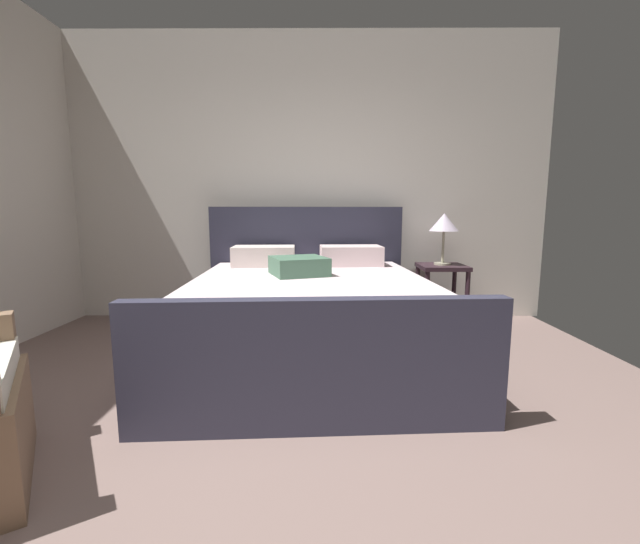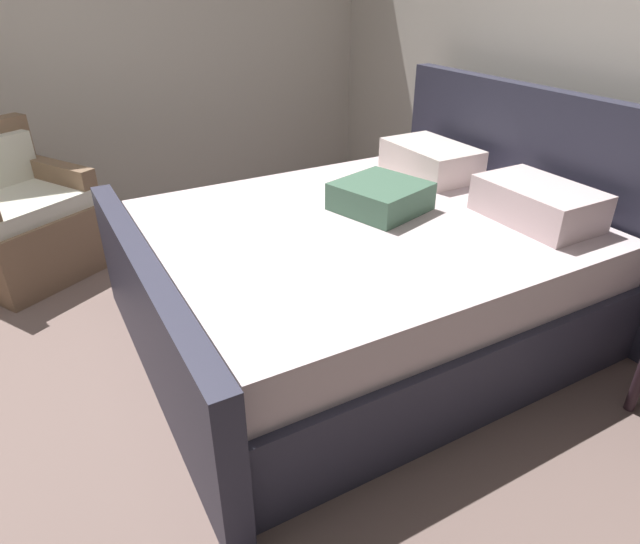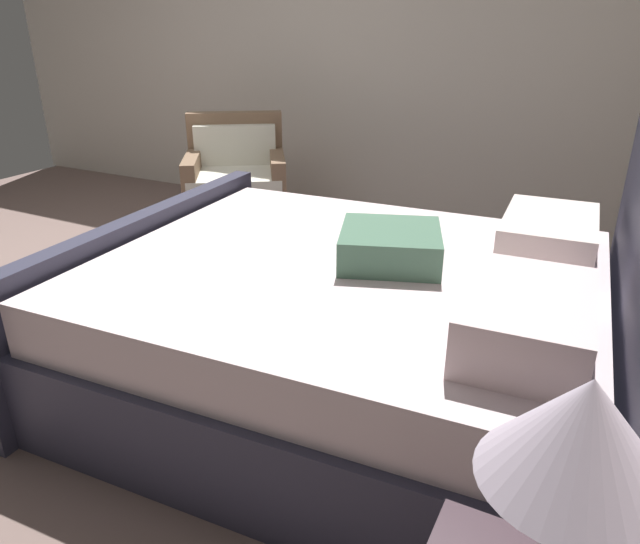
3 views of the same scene
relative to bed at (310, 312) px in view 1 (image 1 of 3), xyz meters
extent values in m
cube|color=silver|center=(-0.06, 1.27, 1.11)|extent=(4.96, 0.12, 2.90)
cube|color=#303043|center=(0.00, -0.06, -0.14)|extent=(1.90, 2.13, 0.40)
cube|color=#303043|center=(-0.06, 1.00, 0.24)|extent=(1.91, 0.21, 1.16)
cube|color=#303043|center=(0.07, -1.12, 0.00)|extent=(1.91, 0.21, 0.69)
cube|color=silver|center=(0.00, -0.06, 0.17)|extent=(1.82, 2.07, 0.22)
cube|color=silver|center=(-0.44, 0.65, 0.37)|extent=(0.58, 0.39, 0.18)
cube|color=silver|center=(0.36, 0.70, 0.37)|extent=(0.58, 0.39, 0.18)
cube|color=#497058|center=(-0.09, 0.09, 0.35)|extent=(0.51, 0.51, 0.14)
cube|color=#301F27|center=(1.27, 0.88, 0.24)|extent=(0.44, 0.44, 0.04)
cube|color=#301F27|center=(1.27, 0.88, -0.16)|extent=(0.40, 0.40, 0.02)
cylinder|color=#301F27|center=(1.08, 0.69, -0.06)|extent=(0.04, 0.04, 0.56)
cylinder|color=#301F27|center=(1.46, 0.69, -0.06)|extent=(0.04, 0.04, 0.56)
cylinder|color=#301F27|center=(1.08, 1.07, -0.06)|extent=(0.04, 0.04, 0.56)
cylinder|color=#301F27|center=(1.46, 1.07, -0.06)|extent=(0.04, 0.04, 0.56)
cylinder|color=#B7B293|center=(1.27, 0.88, 0.27)|extent=(0.16, 0.16, 0.02)
cylinder|color=#B7B293|center=(1.27, 0.88, 0.43)|extent=(0.02, 0.02, 0.31)
cone|color=silver|center=(1.27, 0.88, 0.67)|extent=(0.28, 0.28, 0.17)
camera|label=1|loc=(0.09, -3.00, 0.74)|focal=22.38mm
camera|label=2|loc=(2.11, -1.32, 1.33)|focal=30.40mm
camera|label=3|loc=(2.01, 0.86, 1.19)|focal=32.57mm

